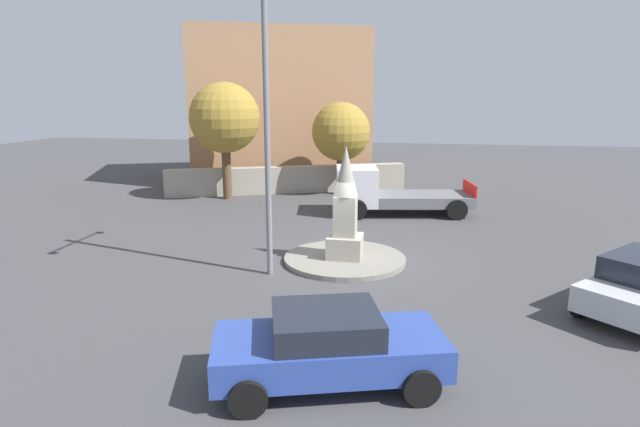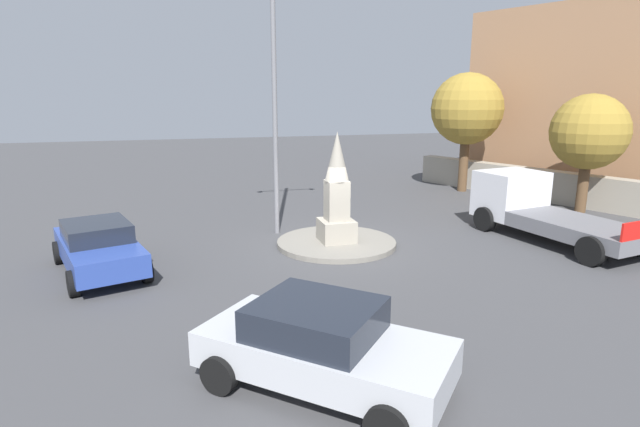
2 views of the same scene
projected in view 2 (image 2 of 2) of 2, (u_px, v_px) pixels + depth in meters
ground_plane at (336, 245)px, 16.10m from camera, size 80.00×80.00×0.00m
traffic_island at (336, 243)px, 16.08m from camera, size 3.73×3.73×0.15m
monument at (337, 194)px, 15.72m from camera, size 1.04×1.04×3.41m
streetlamp at (274, 74)px, 16.31m from camera, size 2.85×0.28×8.91m
car_blue_parked_right at (98, 247)px, 13.53m from camera, size 2.84×4.36×1.37m
car_silver_near_island at (322, 345)px, 8.21m from camera, size 4.18×4.08×1.44m
truck_white_approaching at (538, 209)px, 16.90m from camera, size 3.19×5.96×2.02m
stone_boundary_wall at (535, 184)px, 22.95m from camera, size 5.39×11.82×1.37m
corner_building at (599, 101)px, 25.26m from camera, size 10.69×12.09×8.59m
tree_near_wall at (467, 110)px, 24.04m from camera, size 3.35×3.35×5.61m
tree_mid_cluster at (589, 133)px, 19.83m from camera, size 2.93×2.93×4.66m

